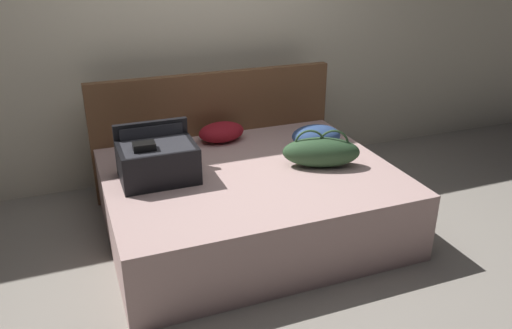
{
  "coord_description": "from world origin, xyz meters",
  "views": [
    {
      "loc": [
        -1.17,
        -2.75,
        2.04
      ],
      "look_at": [
        0.0,
        0.28,
        0.6
      ],
      "focal_mm": 35.85,
      "sensor_mm": 36.0,
      "label": 1
    }
  ],
  "objects": [
    {
      "name": "ground_plane",
      "position": [
        0.0,
        0.0,
        0.0
      ],
      "size": [
        12.0,
        12.0,
        0.0
      ],
      "primitive_type": "plane",
      "color": "gray"
    },
    {
      "name": "pillow_center_head",
      "position": [
        -0.01,
        1.04,
        0.58
      ],
      "size": [
        0.42,
        0.31,
        0.16
      ],
      "primitive_type": "ellipsoid",
      "rotation": [
        0.0,
        0.0,
        0.12
      ],
      "color": "maroon",
      "rests_on": "bed"
    },
    {
      "name": "duffel_bag",
      "position": [
        0.52,
        0.29,
        0.61
      ],
      "size": [
        0.61,
        0.41,
        0.28
      ],
      "rotation": [
        0.0,
        0.0,
        -0.37
      ],
      "color": "#2D4C2D",
      "rests_on": "bed"
    },
    {
      "name": "hard_case_large",
      "position": [
        -0.64,
        0.5,
        0.65
      ],
      "size": [
        0.52,
        0.41,
        0.36
      ],
      "rotation": [
        0.0,
        0.0,
        0.0
      ],
      "color": "black",
      "rests_on": "bed"
    },
    {
      "name": "headboard",
      "position": [
        0.0,
        1.26,
        0.51
      ],
      "size": [
        2.09,
        0.08,
        1.02
      ],
      "primitive_type": "cube",
      "color": "brown",
      "rests_on": "ground"
    },
    {
      "name": "bed",
      "position": [
        0.0,
        0.4,
        0.25
      ],
      "size": [
        2.05,
        1.65,
        0.5
      ],
      "primitive_type": "cube",
      "color": "#BC9993",
      "rests_on": "ground"
    },
    {
      "name": "back_wall",
      "position": [
        0.0,
        1.65,
        1.3
      ],
      "size": [
        8.0,
        0.1,
        2.6
      ],
      "primitive_type": "cube",
      "color": "beige",
      "rests_on": "ground"
    },
    {
      "name": "pillow_near_headboard",
      "position": [
        0.66,
        0.66,
        0.59
      ],
      "size": [
        0.44,
        0.35,
        0.17
      ],
      "primitive_type": "ellipsoid",
      "rotation": [
        0.0,
        0.0,
        -0.17
      ],
      "color": "navy",
      "rests_on": "bed"
    }
  ]
}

